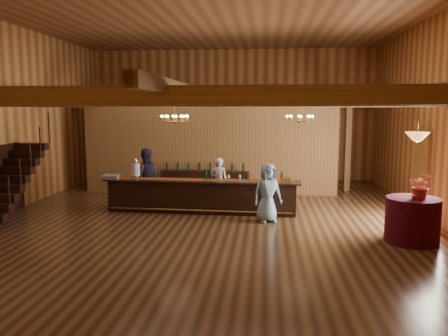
# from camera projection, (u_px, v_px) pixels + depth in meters

# --- Properties ---
(floor) EXTENTS (14.00, 14.00, 0.00)m
(floor) POSITION_uv_depth(u_px,v_px,m) (211.00, 217.00, 12.18)
(floor) COLOR brown
(floor) RESTS_ON ground
(ceiling) EXTENTS (14.00, 14.00, 0.00)m
(ceiling) POSITION_uv_depth(u_px,v_px,m) (210.00, 13.00, 11.44)
(ceiling) COLOR #936140
(ceiling) RESTS_ON wall_back
(wall_back) EXTENTS (12.00, 0.10, 5.50)m
(wall_back) POSITION_uv_depth(u_px,v_px,m) (231.00, 115.00, 18.72)
(wall_back) COLOR #C48445
(wall_back) RESTS_ON floor
(wall_front) EXTENTS (12.00, 0.10, 5.50)m
(wall_front) POSITION_uv_depth(u_px,v_px,m) (131.00, 132.00, 4.91)
(wall_front) COLOR #C48445
(wall_front) RESTS_ON floor
(wall_left) EXTENTS (0.10, 14.00, 5.50)m
(wall_left) POSITION_uv_depth(u_px,v_px,m) (1.00, 118.00, 12.39)
(wall_left) COLOR #C48445
(wall_left) RESTS_ON floor
(wall_right) EXTENTS (0.10, 14.00, 5.50)m
(wall_right) POSITION_uv_depth(u_px,v_px,m) (441.00, 119.00, 11.24)
(wall_right) COLOR #C48445
(wall_right) RESTS_ON floor
(beam_grid) EXTENTS (11.90, 13.90, 0.39)m
(beam_grid) POSITION_uv_depth(u_px,v_px,m) (212.00, 101.00, 12.25)
(beam_grid) COLOR #A27442
(beam_grid) RESTS_ON wall_left
(support_posts) EXTENTS (9.20, 10.20, 3.20)m
(support_posts) POSITION_uv_depth(u_px,v_px,m) (208.00, 163.00, 11.47)
(support_posts) COLOR #A27442
(support_posts) RESTS_ON floor
(partition_wall) EXTENTS (9.00, 0.18, 3.10)m
(partition_wall) POSITION_uv_depth(u_px,v_px,m) (209.00, 150.00, 15.47)
(partition_wall) COLOR brown
(partition_wall) RESTS_ON floor
(window_right_back) EXTENTS (0.12, 1.05, 1.75)m
(window_right_back) POSITION_uv_depth(u_px,v_px,m) (422.00, 161.00, 12.39)
(window_right_back) COLOR white
(window_right_back) RESTS_ON wall_right
(staircase) EXTENTS (1.00, 2.80, 2.00)m
(staircase) POSITION_uv_depth(u_px,v_px,m) (8.00, 183.00, 11.84)
(staircase) COLOR black
(staircase) RESTS_ON floor
(backroom_boxes) EXTENTS (4.10, 0.60, 1.10)m
(backroom_boxes) POSITION_uv_depth(u_px,v_px,m) (221.00, 171.00, 17.56)
(backroom_boxes) COLOR black
(backroom_boxes) RESTS_ON floor
(tasting_bar) EXTENTS (5.76, 0.96, 0.97)m
(tasting_bar) POSITION_uv_depth(u_px,v_px,m) (201.00, 196.00, 12.74)
(tasting_bar) COLOR black
(tasting_bar) RESTS_ON floor
(beverage_dispenser) EXTENTS (0.26, 0.26, 0.60)m
(beverage_dispenser) POSITION_uv_depth(u_px,v_px,m) (136.00, 169.00, 12.95)
(beverage_dispenser) COLOR silver
(beverage_dispenser) RESTS_ON tasting_bar
(glass_rack_tray) EXTENTS (0.50, 0.50, 0.10)m
(glass_rack_tray) POSITION_uv_depth(u_px,v_px,m) (112.00, 177.00, 12.98)
(glass_rack_tray) COLOR gray
(glass_rack_tray) RESTS_ON tasting_bar
(raffle_drum) EXTENTS (0.34, 0.24, 0.30)m
(raffle_drum) POSITION_uv_depth(u_px,v_px,m) (287.00, 176.00, 12.27)
(raffle_drum) COLOR olive
(raffle_drum) RESTS_ON tasting_bar
(bar_bottle_0) EXTENTS (0.07, 0.07, 0.30)m
(bar_bottle_0) POSITION_uv_depth(u_px,v_px,m) (206.00, 174.00, 12.75)
(bar_bottle_0) COLOR black
(bar_bottle_0) RESTS_ON tasting_bar
(bar_bottle_1) EXTENTS (0.07, 0.07, 0.30)m
(bar_bottle_1) POSITION_uv_depth(u_px,v_px,m) (211.00, 175.00, 12.73)
(bar_bottle_1) COLOR black
(bar_bottle_1) RESTS_ON tasting_bar
(backbar_shelf) EXTENTS (3.11, 0.77, 0.87)m
(backbar_shelf) POSITION_uv_depth(u_px,v_px,m) (205.00, 183.00, 15.26)
(backbar_shelf) COLOR black
(backbar_shelf) RESTS_ON floor
(round_table) EXTENTS (1.18, 1.18, 1.02)m
(round_table) POSITION_uv_depth(u_px,v_px,m) (412.00, 220.00, 9.86)
(round_table) COLOR #47091B
(round_table) RESTS_ON floor
(chandelier_left) EXTENTS (0.80, 0.80, 0.61)m
(chandelier_left) POSITION_uv_depth(u_px,v_px,m) (175.00, 118.00, 12.57)
(chandelier_left) COLOR #A4802F
(chandelier_left) RESTS_ON beam_grid
(chandelier_right) EXTENTS (0.80, 0.80, 0.62)m
(chandelier_right) POSITION_uv_depth(u_px,v_px,m) (300.00, 118.00, 13.10)
(chandelier_right) COLOR #A4802F
(chandelier_right) RESTS_ON beam_grid
(pendant_lamp) EXTENTS (0.52, 0.52, 0.90)m
(pendant_lamp) POSITION_uv_depth(u_px,v_px,m) (417.00, 137.00, 9.61)
(pendant_lamp) COLOR #A4802F
(pendant_lamp) RESTS_ON beam_grid
(bartender) EXTENTS (0.63, 0.50, 1.53)m
(bartender) POSITION_uv_depth(u_px,v_px,m) (219.00, 182.00, 13.50)
(bartender) COLOR white
(bartender) RESTS_ON floor
(staff_second) EXTENTS (1.05, 0.93, 1.80)m
(staff_second) POSITION_uv_depth(u_px,v_px,m) (145.00, 177.00, 13.59)
(staff_second) COLOR #222236
(staff_second) RESTS_ON floor
(guest) EXTENTS (0.91, 0.76, 1.59)m
(guest) POSITION_uv_depth(u_px,v_px,m) (267.00, 193.00, 11.62)
(guest) COLOR #7EADC8
(guest) RESTS_ON floor
(floor_plant) EXTENTS (0.89, 0.82, 1.29)m
(floor_plant) POSITION_uv_depth(u_px,v_px,m) (285.00, 176.00, 15.50)
(floor_plant) COLOR #2E7927
(floor_plant) RESTS_ON floor
(table_flowers) EXTENTS (0.63, 0.57, 0.60)m
(table_flowers) POSITION_uv_depth(u_px,v_px,m) (421.00, 186.00, 9.62)
(table_flowers) COLOR #B32A29
(table_flowers) RESTS_ON round_table
(table_vase) EXTENTS (0.19, 0.19, 0.28)m
(table_vase) POSITION_uv_depth(u_px,v_px,m) (416.00, 193.00, 9.65)
(table_vase) COLOR #A4802F
(table_vase) RESTS_ON round_table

